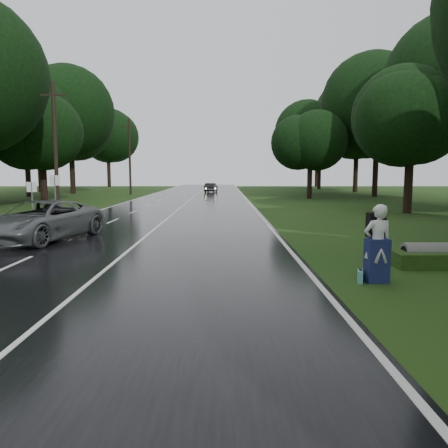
# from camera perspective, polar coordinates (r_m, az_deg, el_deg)

# --- Properties ---
(ground) EXTENTS (160.00, 160.00, 0.00)m
(ground) POSITION_cam_1_polar(r_m,az_deg,el_deg) (11.95, -16.80, -7.25)
(ground) COLOR #203D12
(ground) RESTS_ON ground
(road) EXTENTS (12.00, 140.00, 0.04)m
(road) POSITION_cam_1_polar(r_m,az_deg,el_deg) (31.41, -6.32, 1.58)
(road) COLOR black
(road) RESTS_ON ground
(lane_center) EXTENTS (0.12, 140.00, 0.01)m
(lane_center) POSITION_cam_1_polar(r_m,az_deg,el_deg) (31.40, -6.32, 1.62)
(lane_center) COLOR silver
(lane_center) RESTS_ON road
(grey_car) EXTENTS (4.14, 6.41, 1.64)m
(grey_car) POSITION_cam_1_polar(r_m,az_deg,el_deg) (19.47, -22.79, 0.42)
(grey_car) COLOR #545759
(grey_car) RESTS_ON road
(far_car) EXTENTS (1.86, 4.08, 1.30)m
(far_car) POSITION_cam_1_polar(r_m,az_deg,el_deg) (61.99, -1.71, 4.77)
(far_car) COLOR black
(far_car) RESTS_ON road
(hitchhiker) EXTENTS (0.80, 0.74, 2.03)m
(hitchhiker) POSITION_cam_1_polar(r_m,az_deg,el_deg) (11.92, 19.38, -2.75)
(hitchhiker) COLOR silver
(hitchhiker) RESTS_ON ground
(suitcase) EXTENTS (0.24, 0.46, 0.32)m
(suitcase) POSITION_cam_1_polar(r_m,az_deg,el_deg) (11.89, 17.35, -6.55)
(suitcase) COLOR teal
(suitcase) RESTS_ON ground
(culvert) EXTENTS (1.39, 0.70, 0.70)m
(culvert) POSITION_cam_1_polar(r_m,az_deg,el_deg) (14.87, 24.85, -4.85)
(culvert) COLOR slate
(culvert) RESTS_ON ground
(utility_pole_mid) EXTENTS (1.80, 0.28, 9.12)m
(utility_pole_mid) POSITION_cam_1_polar(r_m,az_deg,el_deg) (33.62, -20.84, 1.48)
(utility_pole_mid) COLOR black
(utility_pole_mid) RESTS_ON ground
(utility_pole_far) EXTENTS (1.80, 0.28, 9.49)m
(utility_pole_far) POSITION_cam_1_polar(r_m,az_deg,el_deg) (57.40, -12.09, 3.78)
(utility_pole_far) COLOR black
(utility_pole_far) RESTS_ON ground
(road_sign_a) EXTENTS (0.55, 0.10, 2.31)m
(road_sign_a) POSITION_cam_1_polar(r_m,az_deg,el_deg) (26.56, -23.63, 0.07)
(road_sign_a) COLOR white
(road_sign_a) RESTS_ON ground
(road_sign_b) EXTENTS (0.64, 0.10, 2.65)m
(road_sign_b) POSITION_cam_1_polar(r_m,az_deg,el_deg) (29.65, -21.05, 0.82)
(road_sign_b) COLOR white
(road_sign_b) RESTS_ON ground
(tree_left_e) EXTENTS (7.51, 7.51, 11.74)m
(tree_left_e) POSITION_cam_1_polar(r_m,az_deg,el_deg) (46.33, -22.40, 2.74)
(tree_left_e) COLOR black
(tree_left_e) RESTS_ON ground
(tree_left_f) EXTENTS (11.72, 11.72, 18.31)m
(tree_left_f) POSITION_cam_1_polar(r_m,az_deg,el_deg) (62.38, -19.09, 3.78)
(tree_left_f) COLOR black
(tree_left_f) RESTS_ON ground
(tree_right_d) EXTENTS (7.77, 7.77, 12.14)m
(tree_right_d) POSITION_cam_1_polar(r_m,az_deg,el_deg) (33.07, 22.78, 1.31)
(tree_right_d) COLOR black
(tree_right_d) RESTS_ON ground
(tree_right_e) EXTENTS (7.28, 7.28, 11.37)m
(tree_right_e) POSITION_cam_1_polar(r_m,az_deg,el_deg) (48.49, 11.06, 3.28)
(tree_right_e) COLOR black
(tree_right_e) RESTS_ON ground
(tree_right_f) EXTENTS (9.34, 9.34, 14.60)m
(tree_right_f) POSITION_cam_1_polar(r_m,az_deg,el_deg) (61.19, 11.16, 3.97)
(tree_right_f) COLOR black
(tree_right_f) RESTS_ON ground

